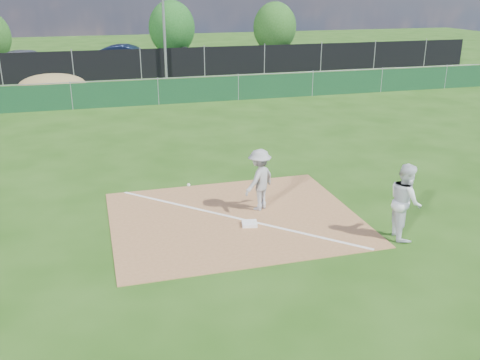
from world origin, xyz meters
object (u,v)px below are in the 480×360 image
object	(u,v)px
first_base	(250,224)
tree_mid	(172,28)
light_pole	(163,11)
car_mid	(128,56)
play_at_first	(259,180)
tree_right	(275,27)
car_left	(28,60)
car_right	(213,56)
runner	(405,201)

from	to	relation	value
first_base	tree_mid	distance (m)	33.31
light_pole	first_base	xyz separation A→B (m)	(-1.26, -22.21, -3.94)
light_pole	car_mid	distance (m)	6.40
play_at_first	tree_right	bearing A→B (deg)	70.14
car_left	car_mid	distance (m)	6.56
first_base	car_right	bearing A→B (deg)	78.85
car_right	first_base	bearing A→B (deg)	-175.34
runner	tree_right	size ratio (longest dim) A/B	0.41
car_left	car_right	xyz separation A→B (m)	(12.50, -0.71, -0.09)
light_pole	tree_mid	bearing A→B (deg)	78.93
runner	light_pole	bearing A→B (deg)	18.48
first_base	play_at_first	distance (m)	1.28
light_pole	tree_right	size ratio (longest dim) A/B	1.89
play_at_first	tree_right	xyz separation A→B (m)	(11.32, 31.36, 1.36)
light_pole	car_left	world-z (taller)	light_pole
play_at_first	car_mid	world-z (taller)	play_at_first
light_pole	first_base	world-z (taller)	light_pole
first_base	tree_right	distance (m)	34.43
light_pole	runner	size ratio (longest dim) A/B	4.57
runner	car_right	bearing A→B (deg)	9.58
light_pole	car_mid	xyz separation A→B (m)	(-1.91, 5.20, -3.21)
car_left	tree_right	xyz separation A→B (m)	(19.05, 4.65, 1.42)
tree_right	first_base	bearing A→B (deg)	-110.17
play_at_first	car_mid	distance (m)	26.54
first_base	runner	world-z (taller)	runner
car_left	tree_mid	distance (m)	12.01
first_base	car_mid	bearing A→B (deg)	91.35
runner	car_left	size ratio (longest dim) A/B	0.40
play_at_first	car_right	size ratio (longest dim) A/B	0.54
first_base	runner	bearing A→B (deg)	-25.09
play_at_first	car_mid	size ratio (longest dim) A/B	0.51
light_pole	car_right	bearing A→B (deg)	49.21
tree_right	car_right	bearing A→B (deg)	-140.68
light_pole	car_right	world-z (taller)	light_pole
car_mid	tree_mid	bearing A→B (deg)	-17.75
play_at_first	car_mid	xyz separation A→B (m)	(-1.17, 26.52, -0.02)
play_at_first	tree_mid	distance (m)	32.33
car_left	tree_mid	bearing A→B (deg)	-41.77
light_pole	car_left	distance (m)	10.55
light_pole	car_left	bearing A→B (deg)	147.48
play_at_first	car_left	size ratio (longest dim) A/B	0.56
play_at_first	tree_mid	world-z (taller)	tree_mid
play_at_first	car_right	bearing A→B (deg)	79.59
first_base	play_at_first	bearing A→B (deg)	59.67
light_pole	car_right	distance (m)	7.03
play_at_first	car_left	xyz separation A→B (m)	(-7.72, 26.71, -0.06)
car_mid	tree_right	bearing A→B (deg)	-51.07
light_pole	tree_mid	world-z (taller)	light_pole
first_base	car_left	distance (m)	28.54
play_at_first	tree_mid	bearing A→B (deg)	84.92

